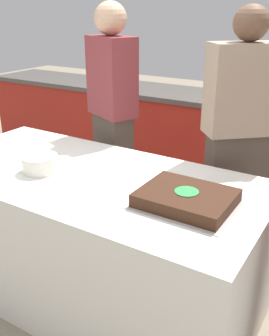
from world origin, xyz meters
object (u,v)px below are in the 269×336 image
at_px(cake, 186,198).
at_px(plate_stack, 40,164).
at_px(person_cutting_cake, 238,148).
at_px(person_standing_back, 113,121).

bearing_deg(cake, plate_stack, -175.59).
bearing_deg(person_cutting_cake, cake, 48.49).
relative_size(plate_stack, person_standing_back, 0.12).
bearing_deg(cake, person_cutting_cake, 90.00).
distance_m(plate_stack, person_standing_back, 0.78).
xyz_separation_m(cake, plate_stack, (-0.83, -0.06, 0.01)).
bearing_deg(person_standing_back, cake, 165.56).
relative_size(plate_stack, person_cutting_cake, 0.12).
bearing_deg(person_cutting_cake, person_standing_back, -41.51).
distance_m(cake, person_standing_back, 1.14).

